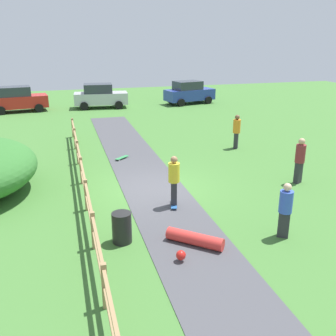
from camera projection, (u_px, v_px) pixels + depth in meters
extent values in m
plane|color=#427533|center=(153.00, 188.00, 14.94)|extent=(60.00, 60.00, 0.00)
cube|color=#47474C|center=(153.00, 188.00, 14.94)|extent=(2.40, 28.00, 0.02)
cube|color=#997A51|center=(105.00, 286.00, 8.25)|extent=(0.12, 0.12, 1.10)
cube|color=#997A51|center=(93.00, 230.00, 10.59)|extent=(0.12, 0.12, 1.10)
cube|color=#997A51|center=(86.00, 195.00, 12.93)|extent=(0.12, 0.12, 1.10)
cube|color=#997A51|center=(81.00, 170.00, 15.27)|extent=(0.12, 0.12, 1.10)
cube|color=#997A51|center=(78.00, 152.00, 17.62)|extent=(0.12, 0.12, 1.10)
cube|color=#997A51|center=(75.00, 139.00, 19.96)|extent=(0.12, 0.12, 1.10)
cube|color=#997A51|center=(73.00, 128.00, 22.30)|extent=(0.12, 0.12, 1.10)
cube|color=#997A51|center=(84.00, 183.00, 14.12)|extent=(0.08, 18.00, 0.09)
cube|color=#997A51|center=(83.00, 171.00, 13.97)|extent=(0.08, 18.00, 0.09)
cylinder|color=black|center=(122.00, 228.00, 10.95)|extent=(0.56, 0.56, 0.90)
cube|color=#265999|center=(174.00, 204.00, 13.36)|extent=(0.40, 0.82, 0.02)
cylinder|color=silver|center=(172.00, 202.00, 13.64)|extent=(0.04, 0.07, 0.06)
cylinder|color=silver|center=(176.00, 202.00, 13.64)|extent=(0.04, 0.07, 0.06)
cylinder|color=silver|center=(172.00, 208.00, 13.11)|extent=(0.04, 0.07, 0.06)
cylinder|color=silver|center=(176.00, 208.00, 13.11)|extent=(0.04, 0.07, 0.06)
cube|color=#2D2D33|center=(174.00, 193.00, 13.23)|extent=(0.28, 0.36, 0.80)
cylinder|color=yellow|center=(174.00, 173.00, 12.99)|extent=(0.47, 0.47, 0.67)
sphere|color=#9E704C|center=(174.00, 160.00, 12.84)|extent=(0.24, 0.24, 0.24)
cylinder|color=red|center=(195.00, 239.00, 10.85)|extent=(1.48, 1.37, 0.36)
sphere|color=red|center=(181.00, 255.00, 10.05)|extent=(0.26, 0.26, 0.26)
cube|color=#338C4C|center=(122.00, 158.00, 18.41)|extent=(0.74, 0.67, 0.02)
cylinder|color=silver|center=(125.00, 157.00, 18.68)|extent=(0.07, 0.06, 0.06)
cylinder|color=silver|center=(127.00, 157.00, 18.60)|extent=(0.07, 0.06, 0.06)
cylinder|color=silver|center=(117.00, 160.00, 18.24)|extent=(0.07, 0.06, 0.06)
cylinder|color=silver|center=(119.00, 160.00, 18.16)|extent=(0.07, 0.06, 0.06)
cube|color=#2D2D33|center=(236.00, 141.00, 20.12)|extent=(0.34, 0.38, 0.83)
cylinder|color=orange|center=(237.00, 126.00, 19.88)|extent=(0.53, 0.53, 0.69)
sphere|color=brown|center=(237.00, 117.00, 19.72)|extent=(0.25, 0.25, 0.25)
cube|color=#2D2D33|center=(284.00, 224.00, 11.26)|extent=(0.38, 0.34, 0.79)
cylinder|color=blue|center=(286.00, 202.00, 11.03)|extent=(0.53, 0.53, 0.65)
sphere|color=beige|center=(288.00, 187.00, 10.88)|extent=(0.24, 0.24, 0.24)
cube|color=#2D2D33|center=(298.00, 173.00, 15.38)|extent=(0.38, 0.32, 0.86)
cylinder|color=maroon|center=(300.00, 154.00, 15.12)|extent=(0.51, 0.51, 0.72)
sphere|color=tan|center=(302.00, 141.00, 14.96)|extent=(0.26, 0.26, 0.26)
cube|color=red|center=(19.00, 102.00, 29.66)|extent=(4.39, 2.25, 0.90)
cube|color=#2D333D|center=(15.00, 91.00, 29.32)|extent=(2.39, 1.84, 0.70)
cylinder|color=black|center=(37.00, 105.00, 31.07)|extent=(0.67, 0.32, 0.64)
cylinder|color=black|center=(39.00, 108.00, 29.54)|extent=(0.67, 0.32, 0.64)
cylinder|color=black|center=(0.00, 107.00, 30.06)|extent=(0.67, 0.32, 0.64)
cylinder|color=black|center=(1.00, 111.00, 28.53)|extent=(0.67, 0.32, 0.64)
cube|color=#B7B7BC|center=(101.00, 98.00, 31.24)|extent=(4.33, 2.05, 0.90)
cube|color=#2D333D|center=(98.00, 88.00, 30.95)|extent=(2.33, 1.74, 0.70)
cylinder|color=black|center=(117.00, 102.00, 32.44)|extent=(0.66, 0.29, 0.64)
cylinder|color=black|center=(119.00, 105.00, 30.80)|extent=(0.66, 0.29, 0.64)
cylinder|color=black|center=(85.00, 103.00, 31.97)|extent=(0.66, 0.29, 0.64)
cylinder|color=black|center=(84.00, 106.00, 30.33)|extent=(0.66, 0.29, 0.64)
cube|color=#283D99|center=(190.00, 95.00, 33.15)|extent=(4.47, 2.59, 0.90)
cube|color=#2D333D|center=(188.00, 85.00, 32.80)|extent=(2.49, 2.01, 0.70)
cylinder|color=black|center=(197.00, 97.00, 34.63)|extent=(0.68, 0.38, 0.64)
cylinder|color=black|center=(208.00, 100.00, 33.17)|extent=(0.68, 0.38, 0.64)
cylinder|color=black|center=(171.00, 100.00, 33.42)|extent=(0.68, 0.38, 0.64)
cylinder|color=black|center=(181.00, 103.00, 31.95)|extent=(0.68, 0.38, 0.64)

